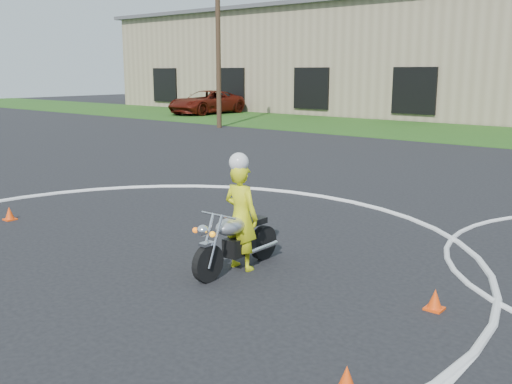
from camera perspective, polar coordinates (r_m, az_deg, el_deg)
The scene contains 6 objects.
course_markings at distance 10.11m, azimuth 2.54°, elevation -6.62°, with size 19.05×19.05×0.12m.
primary_motorcycle at distance 9.37m, azimuth -2.03°, elevation -4.89°, with size 0.70×2.01×1.06m.
rider_primary_grp at distance 9.36m, azimuth -1.52°, elevation -2.16°, with size 0.65×0.43×1.96m.
pickup_grp at distance 44.43m, azimuth -5.01°, elevation 8.93°, with size 3.04×6.45×1.78m.
traffic_cones at distance 8.07m, azimuth 19.87°, elevation -11.33°, with size 20.45×11.72×0.30m.
warehouse at distance 50.48m, azimuth 8.96°, elevation 12.90°, with size 41.00×17.00×8.30m.
Camera 1 is at (7.94, -3.30, 3.23)m, focal length 40.00 mm.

